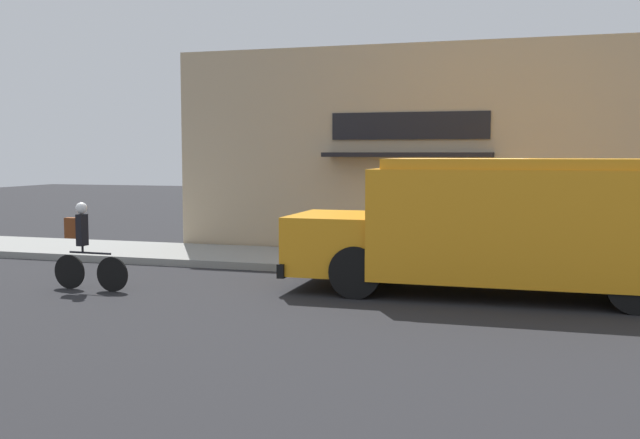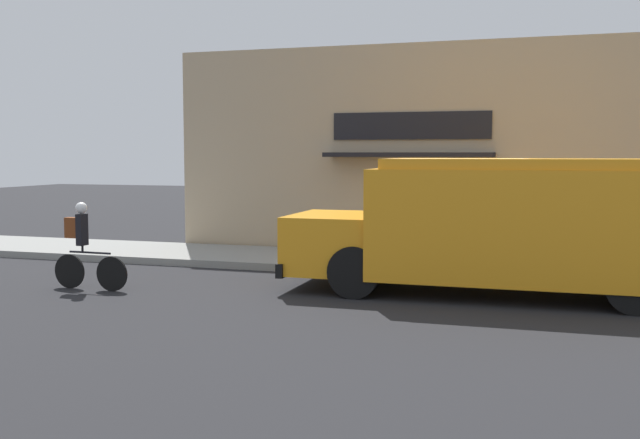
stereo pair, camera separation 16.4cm
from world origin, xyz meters
name	(u,v)px [view 1 (the left image)]	position (x,y,z in m)	size (l,w,h in m)	color
ground_plane	(456,281)	(0.00, 0.00, 0.00)	(70.00, 70.00, 0.00)	#232326
sidewalk	(464,266)	(0.00, 1.31, 0.08)	(28.00, 2.62, 0.15)	gray
storefront	(471,152)	(-0.04, 2.78, 2.42)	(14.15, 0.83, 4.83)	tan
school_bus	(514,224)	(1.08, -1.27, 1.21)	(6.96, 2.61, 2.29)	orange
cyclist	(84,247)	(-6.10, -2.86, 0.76)	(1.49, 0.20, 1.53)	black
trash_bin	(486,239)	(0.36, 2.20, 0.55)	(0.53, 0.53, 0.80)	slate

